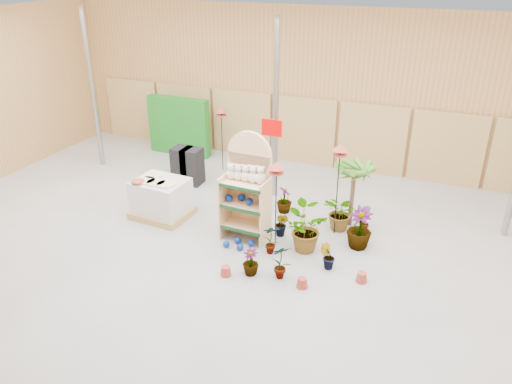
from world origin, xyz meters
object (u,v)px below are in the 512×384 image
bird_table_front (277,168)px  display_shelf (248,190)px  pallet_stack (161,198)px  potted_plant_2 (303,229)px

bird_table_front → display_shelf: bearing=164.6°
display_shelf → pallet_stack: bearing=-178.8°
display_shelf → potted_plant_2: display_shelf is taller
pallet_stack → bird_table_front: size_ratio=0.71×
pallet_stack → bird_table_front: bearing=-0.8°
pallet_stack → potted_plant_2: potted_plant_2 is taller
bird_table_front → potted_plant_2: bearing=6.5°
display_shelf → potted_plant_2: size_ratio=2.39×
display_shelf → bird_table_front: size_ratio=1.24×
display_shelf → pallet_stack: 2.35m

